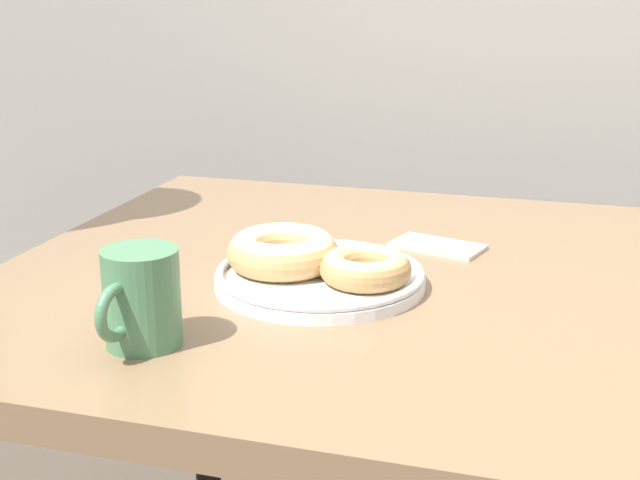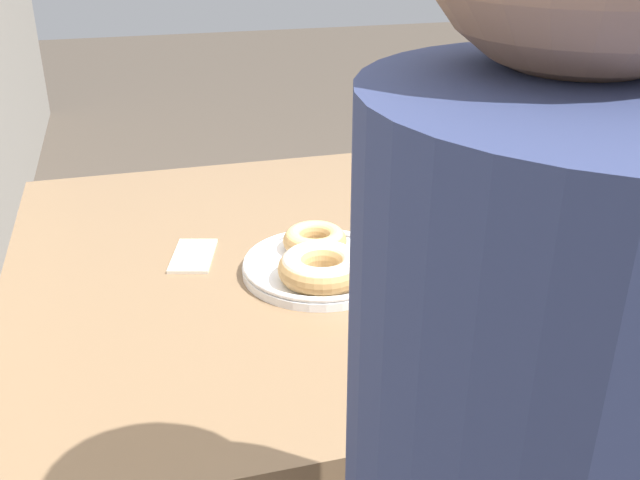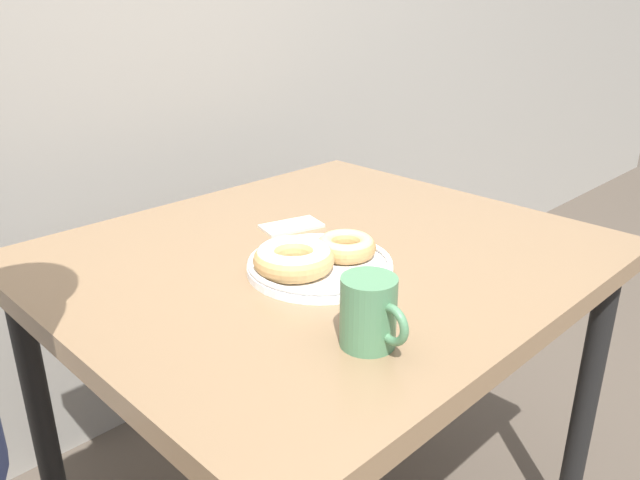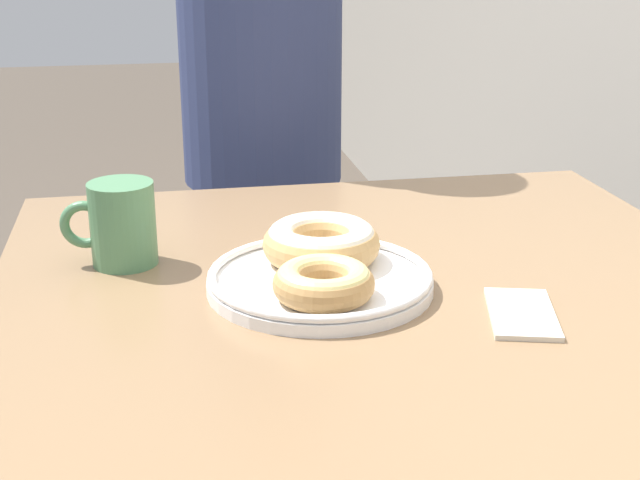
{
  "view_description": "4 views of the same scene",
  "coord_description": "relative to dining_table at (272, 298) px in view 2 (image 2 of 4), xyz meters",
  "views": [
    {
      "loc": [
        0.22,
        -0.68,
        1.12
      ],
      "look_at": [
        -0.08,
        0.31,
        0.81
      ],
      "focal_mm": 50.0,
      "sensor_mm": 36.0,
      "label": 1
    },
    {
      "loc": [
        -1.09,
        0.59,
        1.31
      ],
      "look_at": [
        -0.08,
        0.31,
        0.81
      ],
      "focal_mm": 40.0,
      "sensor_mm": 36.0,
      "label": 2
    },
    {
      "loc": [
        -0.78,
        -0.41,
        1.22
      ],
      "look_at": [
        -0.08,
        0.31,
        0.81
      ],
      "focal_mm": 35.0,
      "sensor_mm": 36.0,
      "label": 3
    },
    {
      "loc": [
        0.85,
        0.13,
        1.15
      ],
      "look_at": [
        -0.08,
        0.31,
        0.81
      ],
      "focal_mm": 50.0,
      "sensor_mm": 36.0,
      "label": 4
    }
  ],
  "objects": [
    {
      "name": "dining_table",
      "position": [
        0.0,
        0.0,
        0.0
      ],
      "size": [
        1.01,
        0.89,
        0.75
      ],
      "color": "#846647",
      "rests_on": "ground_plane"
    },
    {
      "name": "donut_plate",
      "position": [
        -0.08,
        -0.07,
        0.11
      ],
      "size": [
        0.28,
        0.26,
        0.06
      ],
      "color": "white",
      "rests_on": "dining_table"
    },
    {
      "name": "coffee_mug",
      "position": [
        -0.2,
        -0.29,
        0.13
      ],
      "size": [
        0.08,
        0.12,
        0.1
      ],
      "color": "#4C7F56",
      "rests_on": "dining_table"
    },
    {
      "name": "napkin",
      "position": [
        0.04,
        0.13,
        0.08
      ],
      "size": [
        0.14,
        0.1,
        0.01
      ],
      "color": "beige",
      "rests_on": "dining_table"
    }
  ]
}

